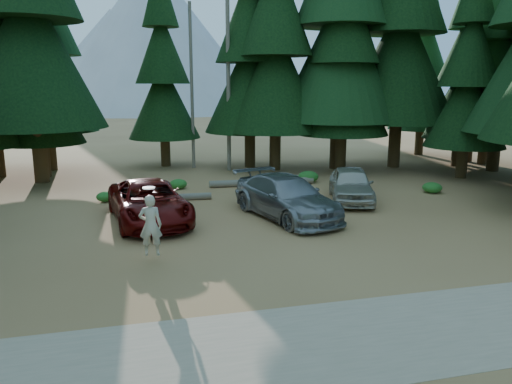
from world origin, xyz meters
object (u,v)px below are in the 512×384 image
silver_minivan_center (286,197)px  frisbee_player (150,225)px  silver_minivan_right (351,184)px  log_right (262,182)px  log_left (164,198)px  red_pickup (149,202)px  log_mid (277,178)px

silver_minivan_center → frisbee_player: frisbee_player is taller
silver_minivan_right → log_right: size_ratio=0.82×
silver_minivan_center → silver_minivan_right: (3.68, 1.98, -0.05)m
silver_minivan_center → log_left: 6.11m
red_pickup → log_mid: red_pickup is taller
frisbee_player → silver_minivan_center: bearing=-137.4°
silver_minivan_center → frisbee_player: 6.77m
silver_minivan_center → frisbee_player: size_ratio=2.77×
silver_minivan_center → log_right: bearing=68.7°
silver_minivan_center → silver_minivan_right: size_ratio=1.25×
log_mid → log_right: log_right is taller
silver_minivan_right → log_mid: size_ratio=1.27×
red_pickup → frisbee_player: size_ratio=2.77×
log_mid → red_pickup: bearing=-136.4°
frisbee_player → log_left: size_ratio=0.47×
silver_minivan_right → log_right: 5.33m
silver_minivan_right → log_left: 8.53m
silver_minivan_right → log_mid: (-1.94, 5.37, -0.63)m
silver_minivan_center → log_mid: size_ratio=1.59×
log_left → frisbee_player: bearing=-94.0°
silver_minivan_center → frisbee_player: (-5.44, -4.01, 0.35)m
frisbee_player → log_left: (0.86, 7.99, -1.02)m
log_left → log_right: size_ratio=0.78×
frisbee_player → log_mid: bearing=-116.1°
silver_minivan_center → log_right: 6.38m
red_pickup → log_mid: 9.79m
log_mid → log_right: (-1.10, -1.04, 0.03)m
silver_minivan_right → log_left: bearing=-174.7°
silver_minivan_center → log_left: bearing=123.6°
frisbee_player → log_right: 12.04m
log_right → log_left: bearing=-153.9°
red_pickup → log_right: (5.99, 5.69, -0.61)m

